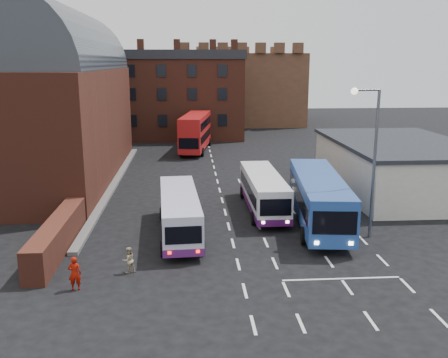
{
  "coord_description": "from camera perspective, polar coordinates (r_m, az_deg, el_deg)",
  "views": [
    {
      "loc": [
        -2.55,
        -25.83,
        10.67
      ],
      "look_at": [
        0.0,
        10.0,
        2.2
      ],
      "focal_mm": 40.0,
      "sensor_mm": 36.0,
      "label": 1
    }
  ],
  "objects": [
    {
      "name": "brick_terrace",
      "position": [
        72.1,
        -6.89,
        9.06
      ],
      "size": [
        22.0,
        10.0,
        11.0
      ],
      "primitive_type": "cube",
      "color": "brown",
      "rests_on": "ground"
    },
    {
      "name": "cream_building",
      "position": [
        44.35,
        19.33,
        1.44
      ],
      "size": [
        10.4,
        16.4,
        4.25
      ],
      "color": "beige",
      "rests_on": "ground"
    },
    {
      "name": "pedestrian_beige",
      "position": [
        26.51,
        -10.85,
        -9.08
      ],
      "size": [
        0.85,
        0.8,
        1.4
      ],
      "primitive_type": "imported",
      "rotation": [
        0.0,
        0.0,
        3.68
      ],
      "color": "tan",
      "rests_on": "ground"
    },
    {
      "name": "bus_white_outbound",
      "position": [
        31.39,
        -5.12,
        -3.62
      ],
      "size": [
        2.92,
        9.94,
        2.68
      ],
      "rotation": [
        0.0,
        0.0,
        0.06
      ],
      "color": "silver",
      "rests_on": "ground"
    },
    {
      "name": "railway_station",
      "position": [
        48.68,
        -19.74,
        8.93
      ],
      "size": [
        12.0,
        28.0,
        16.0
      ],
      "color": "#602B1E",
      "rests_on": "ground"
    },
    {
      "name": "bus_blue",
      "position": [
        33.73,
        10.77,
        -1.95
      ],
      "size": [
        4.11,
        12.36,
        3.31
      ],
      "rotation": [
        0.0,
        0.0,
        3.03
      ],
      "color": "#244996",
      "rests_on": "ground"
    },
    {
      "name": "ground",
      "position": [
        28.06,
        1.47,
        -9.08
      ],
      "size": [
        180.0,
        180.0,
        0.0
      ],
      "primitive_type": "plane",
      "color": "black"
    },
    {
      "name": "forecourt_wall",
      "position": [
        30.47,
        -18.49,
        -6.15
      ],
      "size": [
        1.2,
        10.0,
        1.8
      ],
      "primitive_type": "cube",
      "color": "#602B1E",
      "rests_on": "ground"
    },
    {
      "name": "pedestrian_red",
      "position": [
        25.19,
        -16.7,
        -10.29
      ],
      "size": [
        0.63,
        0.43,
        1.69
      ],
      "primitive_type": "imported",
      "rotation": [
        0.0,
        0.0,
        3.18
      ],
      "color": "#961004",
      "rests_on": "ground"
    },
    {
      "name": "street_lamp",
      "position": [
        31.11,
        16.39,
        3.27
      ],
      "size": [
        1.87,
        0.52,
        9.21
      ],
      "rotation": [
        0.0,
        0.0,
        0.14
      ],
      "color": "#51565D",
      "rests_on": "ground"
    },
    {
      "name": "castle_keep",
      "position": [
        92.35,
        1.27,
        10.37
      ],
      "size": [
        22.0,
        22.0,
        12.0
      ],
      "primitive_type": "cube",
      "color": "brown",
      "rests_on": "ground"
    },
    {
      "name": "bus_red_double",
      "position": [
        60.87,
        -3.26,
        5.41
      ],
      "size": [
        4.22,
        11.41,
        4.46
      ],
      "rotation": [
        0.0,
        0.0,
        2.99
      ],
      "color": "red",
      "rests_on": "ground"
    },
    {
      "name": "bus_white_inbound",
      "position": [
        36.37,
        4.52,
        -1.19
      ],
      "size": [
        2.58,
        10.04,
        2.74
      ],
      "rotation": [
        0.0,
        0.0,
        3.15
      ],
      "color": "silver",
      "rests_on": "ground"
    }
  ]
}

